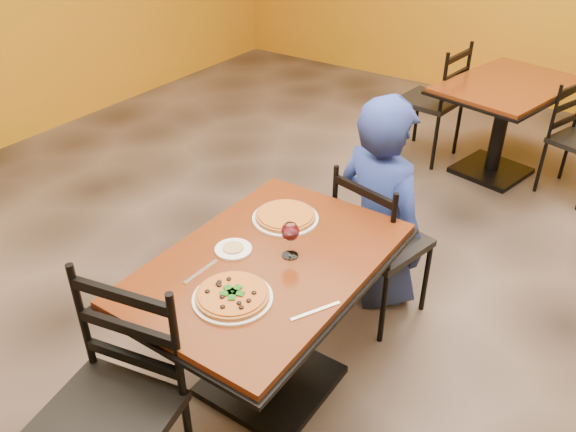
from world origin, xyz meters
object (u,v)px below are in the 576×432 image
Objects in this scene: table_second at (504,108)px; plate_far at (285,218)px; chair_main_near at (104,422)px; plate_main at (233,298)px; pizza_far at (285,215)px; wine_glass at (290,238)px; diner at (382,200)px; table_main at (269,295)px; side_plate at (233,249)px; chair_main_far at (382,243)px; chair_second_left at (429,101)px; pizza_main at (232,295)px.

plate_far is (-0.30, -2.49, 0.20)m from table_second.
table_second is 3.63m from chair_main_near.
table_second is 4.07× the size of plate_main.
pizza_far is 0.30m from wine_glass.
diner is at bearing 89.71° from wine_glass.
table_main is 7.69× the size of side_plate.
side_plate is 0.89× the size of wine_glass.
chair_main_near is at bearing -89.90° from pizza_far.
plate_far is at bearing 72.27° from chair_main_far.
table_main is 0.98× the size of table_second.
table_main is at bearing -129.23° from wine_glass.
chair_second_left is 5.99× the size of side_plate.
chair_second_left is at bearing -180.00° from table_second.
chair_main_far is 0.65m from pizza_far.
chair_main_far is (0.28, 1.62, -0.04)m from chair_main_near.
chair_main_near is 1.64m from chair_main_far.
table_second is 4.50× the size of pizza_far.
table_second is 2.52m from pizza_far.
plate_main is at bearing -82.24° from table_main.
chair_main_near reaches higher than side_plate.
chair_second_left is (-0.58, 2.00, 0.03)m from chair_main_far.
wine_glass is (0.02, 0.36, 0.08)m from plate_main.
wine_glass is at bearing -51.34° from plate_far.
table_second is (0.18, 2.79, -0.01)m from table_main.
chair_main_near is at bearing -97.99° from table_main.
plate_main is (0.04, -0.28, 0.20)m from table_main.
wine_glass reaches higher than plate_main.
pizza_far is at bearing 12.91° from chair_second_left.
chair_main_far is 1.12m from pizza_main.
chair_main_far is 2.09m from chair_second_left.
pizza_main is 1.01× the size of pizza_far.
table_second is 1.27× the size of chair_main_near.
pizza_main is at bearing 0.00° from plate_main.
table_main is 0.81m from chair_main_far.
chair_main_far is at bearing 78.07° from table_main.
table_second is 3.08m from pizza_main.
table_main is 0.96m from diner.
chair_main_near is 0.63m from pizza_main.
side_plate is at bearing 11.25° from chair_second_left.
table_main is 0.35m from plate_main.
plate_far is at bearing 111.50° from table_main.
chair_main_far is at bearing 81.64° from wine_glass.
chair_second_left is 1.90m from diner.
pizza_main reaches higher than table_second.
plate_main is at bearing -93.74° from wine_glass.
chair_main_near reaches higher than plate_main.
plate_main is at bearing -74.92° from pizza_far.
table_second is 3.08m from plate_main.
chair_main_far is 3.17× the size of pizza_main.
plate_far is 0.30m from wine_glass.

